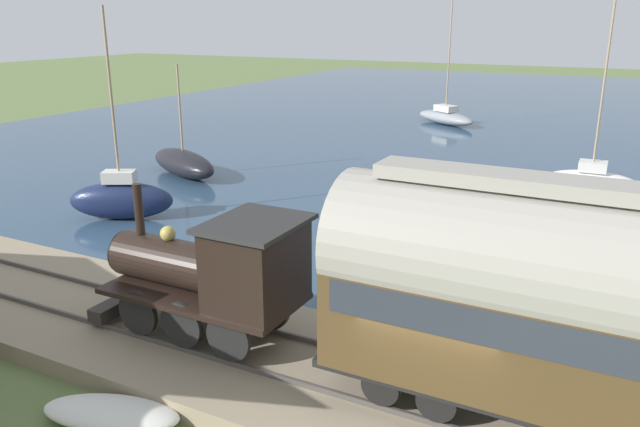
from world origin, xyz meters
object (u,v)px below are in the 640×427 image
at_px(passenger_coach, 570,303).
at_px(rowboat_far_out, 630,261).
at_px(sailboat_gray, 445,117).
at_px(steam_locomotive, 217,269).
at_px(sailboat_white, 591,179).
at_px(sailboat_black, 183,163).
at_px(beached_dinghy, 111,413).
at_px(sailboat_navy, 121,199).

relative_size(passenger_coach, rowboat_far_out, 4.03).
bearing_deg(sailboat_gray, steam_locomotive, -140.00).
height_order(steam_locomotive, passenger_coach, passenger_coach).
distance_m(sailboat_white, rowboat_far_out, 9.41).
height_order(sailboat_black, sailboat_gray, sailboat_gray).
distance_m(sailboat_white, sailboat_gray, 19.05).
bearing_deg(beached_dinghy, rowboat_far_out, -32.70).
height_order(sailboat_white, sailboat_gray, sailboat_white).
distance_m(passenger_coach, sailboat_gray, 37.19).
distance_m(sailboat_navy, beached_dinghy, 13.51).
distance_m(steam_locomotive, rowboat_far_out, 13.47).
distance_m(sailboat_black, beached_dinghy, 20.23).
bearing_deg(rowboat_far_out, passenger_coach, -143.86).
distance_m(sailboat_black, rowboat_far_out, 20.56).
bearing_deg(rowboat_far_out, sailboat_gray, 69.62).
xyz_separation_m(sailboat_navy, rowboat_far_out, (3.67, -17.91, -0.63)).
bearing_deg(sailboat_gray, rowboat_far_out, -119.76).
xyz_separation_m(sailboat_white, sailboat_black, (-6.17, 18.37, 0.06)).
xyz_separation_m(sailboat_white, sailboat_gray, (15.33, 11.32, -0.01)).
relative_size(sailboat_gray, sailboat_navy, 1.09).
relative_size(sailboat_white, sailboat_black, 1.59).
height_order(steam_locomotive, sailboat_black, sailboat_black).
bearing_deg(steam_locomotive, sailboat_black, 41.85).
height_order(passenger_coach, beached_dinghy, passenger_coach).
distance_m(steam_locomotive, passenger_coach, 7.36).
bearing_deg(beached_dinghy, passenger_coach, -68.60).
bearing_deg(sailboat_black, sailboat_navy, -135.76).
bearing_deg(passenger_coach, sailboat_navy, 68.20).
distance_m(steam_locomotive, beached_dinghy, 3.65).
xyz_separation_m(rowboat_far_out, beached_dinghy, (-13.50, 8.67, 0.02)).
distance_m(sailboat_black, sailboat_navy, 7.12).
xyz_separation_m(steam_locomotive, sailboat_navy, (6.79, 9.67, -1.37)).
height_order(sailboat_gray, rowboat_far_out, sailboat_gray).
xyz_separation_m(passenger_coach, sailboat_gray, (34.99, 12.35, -2.42)).
xyz_separation_m(sailboat_black, sailboat_navy, (-6.70, -2.41, 0.18)).
bearing_deg(steam_locomotive, sailboat_gray, 8.19).
relative_size(steam_locomotive, passenger_coach, 0.60).
distance_m(sailboat_gray, sailboat_navy, 28.58).
xyz_separation_m(sailboat_gray, rowboat_far_out, (-24.53, -13.28, -0.37)).
xyz_separation_m(steam_locomotive, passenger_coach, (0.00, -7.32, 0.80)).
xyz_separation_m(steam_locomotive, beached_dinghy, (-3.03, 0.43, -1.98)).
height_order(sailboat_black, sailboat_navy, sailboat_navy).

